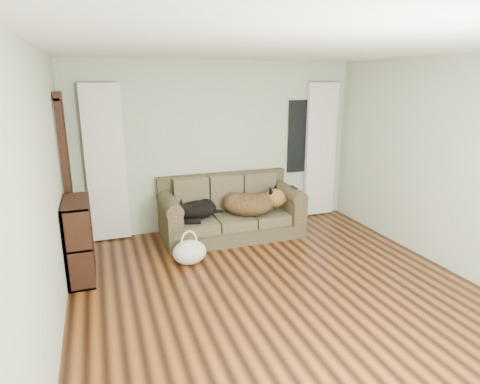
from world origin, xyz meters
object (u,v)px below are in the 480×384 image
object	(u,v)px
sofa	(231,208)
dog_black_lab	(195,210)
dog_shepherd	(251,205)
tote_bag	(189,252)
bookshelf	(79,238)

from	to	relation	value
sofa	dog_black_lab	world-z (taller)	sofa
dog_shepherd	tote_bag	distance (m)	1.33
dog_shepherd	tote_bag	bearing A→B (deg)	62.88
dog_black_lab	tote_bag	bearing A→B (deg)	-118.72
sofa	bookshelf	size ratio (longest dim) A/B	2.15
dog_black_lab	sofa	bearing A→B (deg)	-7.43
bookshelf	dog_black_lab	bearing A→B (deg)	29.10
bookshelf	sofa	bearing A→B (deg)	23.86
sofa	bookshelf	xyz separation A→B (m)	(-2.13, -0.68, 0.05)
dog_black_lab	tote_bag	size ratio (longest dim) A/B	1.39
dog_black_lab	bookshelf	size ratio (longest dim) A/B	0.63
dog_black_lab	bookshelf	bearing A→B (deg)	-166.21
dog_shepherd	tote_bag	size ratio (longest dim) A/B	1.82
sofa	tote_bag	distance (m)	1.16
sofa	dog_shepherd	size ratio (longest dim) A/B	2.61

